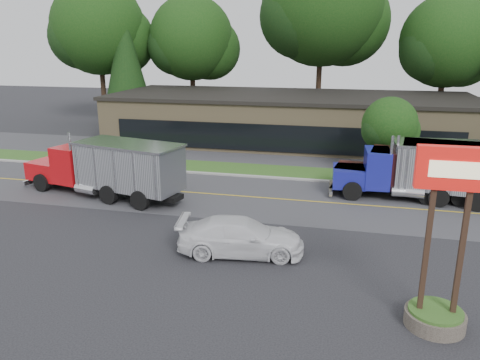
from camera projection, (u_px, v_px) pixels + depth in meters
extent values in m
plane|color=#35353A|center=(161.00, 259.00, 19.82)|extent=(140.00, 140.00, 0.00)
cube|color=#505054|center=(219.00, 195.00, 28.22)|extent=(60.00, 8.00, 0.02)
cube|color=gold|center=(219.00, 195.00, 28.22)|extent=(60.00, 0.12, 0.01)
cube|color=#9E9E99|center=(235.00, 176.00, 32.15)|extent=(60.00, 0.30, 0.12)
cube|color=#2A521C|center=(241.00, 169.00, 33.83)|extent=(60.00, 3.40, 0.03)
cube|color=#505054|center=(255.00, 154.00, 38.49)|extent=(60.00, 7.00, 0.02)
cube|color=#99845E|center=(289.00, 119.00, 43.09)|extent=(32.00, 12.00, 4.00)
cylinder|color=#6B6054|center=(435.00, 319.00, 15.12)|extent=(1.90, 1.90, 0.50)
cylinder|color=#2A521C|center=(436.00, 311.00, 15.03)|extent=(1.70, 1.70, 0.10)
cube|color=#332116|center=(426.00, 251.00, 14.56)|extent=(0.16, 0.16, 5.00)
cube|color=#332116|center=(461.00, 254.00, 14.34)|extent=(0.16, 0.16, 5.00)
cube|color=red|center=(455.00, 168.00, 13.69)|extent=(2.20, 0.35, 1.30)
cube|color=beige|center=(456.00, 170.00, 13.51)|extent=(1.50, 0.04, 0.50)
cube|color=beige|center=(454.00, 167.00, 13.86)|extent=(1.50, 0.04, 0.50)
cylinder|color=#382619|center=(104.00, 97.00, 53.29)|extent=(0.56, 0.56, 5.59)
sphere|color=#11380F|center=(98.00, 28.00, 51.14)|extent=(10.21, 10.21, 10.21)
sphere|color=#11380F|center=(121.00, 40.00, 52.27)|extent=(7.66, 7.66, 7.66)
sphere|color=black|center=(81.00, 37.00, 50.86)|extent=(7.02, 7.02, 7.02)
cylinder|color=#382619|center=(193.00, 100.00, 53.05)|extent=(0.56, 0.56, 4.99)
sphere|color=#11380F|center=(191.00, 38.00, 51.13)|extent=(9.13, 9.13, 9.13)
sphere|color=#11380F|center=(210.00, 49.00, 52.14)|extent=(6.84, 6.84, 6.84)
sphere|color=black|center=(177.00, 46.00, 50.88)|extent=(6.27, 6.27, 6.27)
cylinder|color=#382619|center=(318.00, 96.00, 49.74)|extent=(0.56, 0.56, 6.72)
sphere|color=#11380F|center=(322.00, 5.00, 47.15)|extent=(12.30, 12.30, 12.30)
sphere|color=#11380F|center=(345.00, 21.00, 48.52)|extent=(9.22, 9.22, 9.22)
sphere|color=black|center=(302.00, 16.00, 46.82)|extent=(8.45, 8.45, 8.45)
cylinder|color=#382619|center=(439.00, 110.00, 46.45)|extent=(0.56, 0.56, 4.81)
sphere|color=#11380F|center=(447.00, 41.00, 44.60)|extent=(8.79, 8.79, 8.79)
sphere|color=#11380F|center=(461.00, 53.00, 45.57)|extent=(6.60, 6.60, 6.60)
sphere|color=black|center=(432.00, 50.00, 44.36)|extent=(6.05, 6.05, 6.05)
cylinder|color=#382619|center=(130.00, 121.00, 51.19)|extent=(0.44, 0.44, 1.00)
cone|color=black|center=(126.00, 62.00, 49.40)|extent=(5.47, 5.47, 11.18)
cylinder|color=#382619|center=(386.00, 164.00, 31.36)|extent=(0.56, 0.56, 1.98)
sphere|color=#11380F|center=(390.00, 124.00, 30.60)|extent=(3.61, 3.61, 3.61)
sphere|color=#11380F|center=(399.00, 130.00, 31.00)|extent=(2.71, 2.71, 2.71)
sphere|color=black|center=(381.00, 130.00, 30.50)|extent=(2.48, 2.48, 2.48)
cube|color=black|center=(108.00, 187.00, 27.89)|extent=(10.11, 3.27, 0.28)
cube|color=red|center=(53.00, 169.00, 29.60)|extent=(2.88, 2.79, 1.10)
cube|color=red|center=(75.00, 163.00, 28.59)|extent=(2.26, 2.74, 2.20)
cube|color=black|center=(65.00, 156.00, 28.81)|extent=(0.53, 2.06, 0.90)
cube|color=silver|center=(129.00, 166.00, 26.73)|extent=(6.47, 3.81, 2.50)
cube|color=silver|center=(128.00, 144.00, 26.36)|extent=(6.65, 3.99, 0.12)
cylinder|color=black|center=(70.00, 173.00, 30.66)|extent=(1.15, 0.59, 1.10)
cylinder|color=black|center=(42.00, 183.00, 28.68)|extent=(1.15, 0.59, 1.10)
cylinder|color=black|center=(149.00, 186.00, 27.94)|extent=(1.15, 0.59, 1.10)
cylinder|color=black|center=(124.00, 197.00, 25.96)|extent=(1.15, 0.59, 1.10)
cube|color=black|center=(409.00, 188.00, 27.58)|extent=(8.02, 1.39, 0.28)
cube|color=#1B1E94|center=(349.00, 176.00, 28.03)|extent=(2.02, 2.39, 1.10)
cube|color=#1B1E94|center=(377.00, 168.00, 27.59)|extent=(1.50, 2.47, 2.20)
cube|color=black|center=(367.00, 161.00, 27.58)|extent=(0.16, 2.10, 0.90)
cube|color=silver|center=(436.00, 165.00, 26.93)|extent=(4.89, 2.73, 2.50)
cube|color=silver|center=(439.00, 143.00, 26.57)|extent=(5.04, 2.89, 0.12)
cylinder|color=black|center=(351.00, 180.00, 29.24)|extent=(1.12, 0.40, 1.10)
cylinder|color=black|center=(352.00, 191.00, 27.07)|extent=(1.12, 0.40, 1.10)
cylinder|color=black|center=(435.00, 184.00, 28.37)|extent=(1.12, 0.40, 1.10)
cylinder|color=black|center=(444.00, 196.00, 26.20)|extent=(1.12, 0.40, 1.10)
cube|color=black|center=(420.00, 190.00, 27.31)|extent=(8.96, 2.20, 0.28)
cube|color=#331113|center=(354.00, 174.00, 28.49)|extent=(2.42, 2.57, 1.10)
cube|color=#331113|center=(384.00, 167.00, 27.72)|extent=(1.86, 2.59, 2.20)
cube|color=black|center=(373.00, 160.00, 27.84)|extent=(0.34, 2.09, 0.90)
cube|color=silver|center=(452.00, 168.00, 26.37)|extent=(5.61, 3.20, 2.50)
cube|color=silver|center=(455.00, 146.00, 26.00)|extent=(5.78, 3.37, 0.12)
cylinder|color=black|center=(359.00, 178.00, 29.61)|extent=(1.14, 0.50, 1.10)
cylinder|color=black|center=(354.00, 188.00, 27.55)|extent=(1.14, 0.50, 1.10)
cylinder|color=black|center=(455.00, 188.00, 27.68)|extent=(1.14, 0.50, 1.10)
cylinder|color=black|center=(458.00, 199.00, 25.62)|extent=(1.14, 0.50, 1.10)
imported|color=silver|center=(241.00, 236.00, 20.18)|extent=(5.71, 3.00, 1.58)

